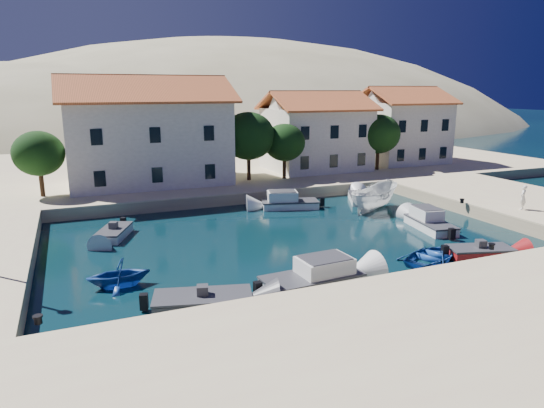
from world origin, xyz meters
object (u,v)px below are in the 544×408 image
at_px(building_mid, 316,130).
at_px(cabin_cruiser_south, 312,278).
at_px(pedestrian, 523,197).
at_px(rowboat_south, 432,261).
at_px(cabin_cruiser_east, 431,223).
at_px(boat_east, 374,210).
at_px(building_left, 147,129).
at_px(building_right, 402,124).

xyz_separation_m(building_mid, cabin_cruiser_south, (-14.27, -26.96, -4.75)).
xyz_separation_m(building_mid, pedestrian, (5.16, -22.27, -3.33)).
relative_size(rowboat_south, cabin_cruiser_east, 0.90).
bearing_deg(pedestrian, boat_east, -78.48).
bearing_deg(cabin_cruiser_east, pedestrian, -88.96).
relative_size(building_left, pedestrian, 8.26).
relative_size(rowboat_south, pedestrian, 2.35).
bearing_deg(building_left, cabin_cruiser_east, -51.56).
bearing_deg(cabin_cruiser_south, pedestrian, 9.99).
distance_m(building_mid, building_right, 12.04).
distance_m(building_right, cabin_cruiser_east, 26.66).
bearing_deg(cabin_cruiser_east, building_right, -22.17).
bearing_deg(building_left, pedestrian, -42.57).
bearing_deg(boat_east, rowboat_south, 134.45).
height_order(building_mid, boat_east, building_mid).
xyz_separation_m(building_right, boat_east, (-14.44, -15.85, -5.47)).
relative_size(building_mid, cabin_cruiser_south, 2.05).
xyz_separation_m(building_mid, boat_east, (-2.44, -14.85, -5.22)).
xyz_separation_m(boat_east, pedestrian, (7.60, -7.42, 1.89)).
relative_size(building_right, rowboat_south, 2.26).
bearing_deg(building_left, boat_east, -41.68).
bearing_deg(boat_east, pedestrian, -161.36).
bearing_deg(building_right, rowboat_south, -123.82).
xyz_separation_m(building_left, cabin_cruiser_south, (3.73, -25.96, -5.46)).
relative_size(cabin_cruiser_south, rowboat_south, 1.22).
distance_m(boat_east, pedestrian, 10.79).
distance_m(building_mid, cabin_cruiser_east, 21.73).
xyz_separation_m(building_left, cabin_cruiser_east, (15.96, -20.11, -5.46)).
bearing_deg(building_right, pedestrian, -106.38).
distance_m(building_left, building_mid, 18.04).
xyz_separation_m(cabin_cruiser_east, boat_east, (-0.40, 6.25, -0.48)).
relative_size(building_right, cabin_cruiser_south, 1.85).
bearing_deg(cabin_cruiser_south, rowboat_south, 1.45).
height_order(building_mid, cabin_cruiser_east, building_mid).
bearing_deg(cabin_cruiser_east, building_mid, 4.72).
height_order(building_mid, building_right, building_right).
bearing_deg(boat_east, cabin_cruiser_south, 108.63).
distance_m(cabin_cruiser_south, cabin_cruiser_east, 13.56).
distance_m(building_mid, rowboat_south, 27.49).
distance_m(building_left, building_right, 30.07).
bearing_deg(boat_east, building_right, -69.38).
bearing_deg(pedestrian, building_left, -76.74).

